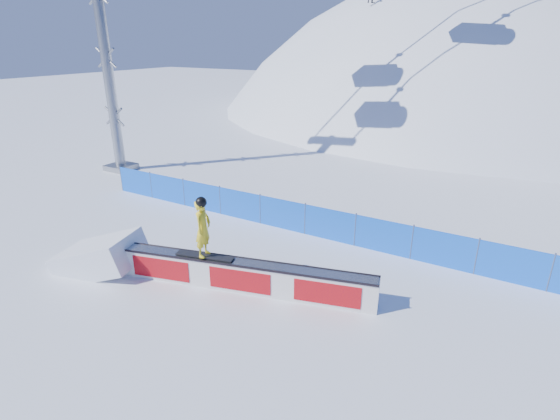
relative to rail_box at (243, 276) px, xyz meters
The scene contains 6 objects.
ground 0.88m from the rail_box, ahead, with size 160.00×160.00×0.00m, color white.
snow_hill 45.83m from the rail_box, 88.98° to the left, with size 64.00×64.00×64.00m.
safety_fence 4.51m from the rail_box, 80.44° to the left, with size 22.05×0.05×1.30m.
rail_box is the anchor object (origin of this frame).
snow_ramp 4.91m from the rail_box, 165.38° to the right, with size 2.57×1.71×0.96m, color white, non-canonical shape.
snowboarder 1.82m from the rail_box, 165.38° to the right, with size 1.80×0.76×1.86m.
Camera 1 is at (5.85, -9.00, 6.92)m, focal length 28.00 mm.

